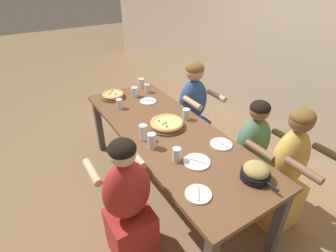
# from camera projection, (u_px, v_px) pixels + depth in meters

# --- Properties ---
(ground_plane) EXTENTS (18.00, 18.00, 0.00)m
(ground_plane) POSITION_uv_depth(u_px,v_px,m) (168.00, 188.00, 2.84)
(ground_plane) COLOR #896B4C
(ground_plane) RESTS_ON ground
(restaurant_back_panel) EXTENTS (10.00, 0.06, 3.20)m
(restaurant_back_panel) POSITION_uv_depth(u_px,v_px,m) (307.00, 16.00, 2.79)
(restaurant_back_panel) COLOR beige
(restaurant_back_panel) RESTS_ON ground
(dining_table) EXTENTS (2.25, 0.82, 0.75)m
(dining_table) POSITION_uv_depth(u_px,v_px,m) (168.00, 138.00, 2.49)
(dining_table) COLOR brown
(dining_table) RESTS_ON ground
(pizza_board_main) EXTENTS (0.28, 0.28, 0.06)m
(pizza_board_main) POSITION_uv_depth(u_px,v_px,m) (113.00, 95.00, 3.04)
(pizza_board_main) COLOR brown
(pizza_board_main) RESTS_ON dining_table
(pizza_board_second) EXTENTS (0.35, 0.35, 0.06)m
(pizza_board_second) POSITION_uv_depth(u_px,v_px,m) (167.00, 124.00, 2.49)
(pizza_board_second) COLOR brown
(pizza_board_second) RESTS_ON dining_table
(skillet_bowl) EXTENTS (0.31, 0.21, 0.13)m
(skillet_bowl) POSITION_uv_depth(u_px,v_px,m) (256.00, 172.00, 1.87)
(skillet_bowl) COLOR black
(skillet_bowl) RESTS_ON dining_table
(empty_plate_a) EXTENTS (0.19, 0.19, 0.02)m
(empty_plate_a) POSITION_uv_depth(u_px,v_px,m) (221.00, 144.00, 2.25)
(empty_plate_a) COLOR white
(empty_plate_a) RESTS_ON dining_table
(empty_plate_b) EXTENTS (0.18, 0.18, 0.02)m
(empty_plate_b) POSITION_uv_depth(u_px,v_px,m) (148.00, 101.00, 2.96)
(empty_plate_b) COLOR white
(empty_plate_b) RESTS_ON dining_table
(empty_plate_c) EXTENTS (0.21, 0.21, 0.02)m
(empty_plate_c) POSITION_uv_depth(u_px,v_px,m) (197.00, 162.00, 2.05)
(empty_plate_c) COLOR white
(empty_plate_c) RESTS_ON dining_table
(empty_plate_d) EXTENTS (0.18, 0.18, 0.02)m
(empty_plate_d) POSITION_uv_depth(u_px,v_px,m) (198.00, 194.00, 1.77)
(empty_plate_d) COLOR white
(empty_plate_d) RESTS_ON dining_table
(cocktail_glass_blue) EXTENTS (0.07, 0.07, 0.13)m
(cocktail_glass_blue) POSITION_uv_depth(u_px,v_px,m) (147.00, 89.00, 3.16)
(cocktail_glass_blue) COLOR silver
(cocktail_glass_blue) RESTS_ON dining_table
(drinking_glass_a) EXTENTS (0.07, 0.07, 0.13)m
(drinking_glass_a) POSITION_uv_depth(u_px,v_px,m) (152.00, 141.00, 2.20)
(drinking_glass_a) COLOR silver
(drinking_glass_a) RESTS_ON dining_table
(drinking_glass_b) EXTENTS (0.07, 0.07, 0.12)m
(drinking_glass_b) POSITION_uv_depth(u_px,v_px,m) (177.00, 155.00, 2.05)
(drinking_glass_b) COLOR silver
(drinking_glass_b) RESTS_ON dining_table
(drinking_glass_c) EXTENTS (0.08, 0.08, 0.12)m
(drinking_glass_c) POSITION_uv_depth(u_px,v_px,m) (135.00, 92.00, 3.05)
(drinking_glass_c) COLOR silver
(drinking_glass_c) RESTS_ON dining_table
(drinking_glass_d) EXTENTS (0.08, 0.08, 0.11)m
(drinking_glass_d) POSITION_uv_depth(u_px,v_px,m) (142.00, 83.00, 3.28)
(drinking_glass_d) COLOR silver
(drinking_glass_d) RESTS_ON dining_table
(drinking_glass_e) EXTENTS (0.07, 0.07, 0.15)m
(drinking_glass_e) POSITION_uv_depth(u_px,v_px,m) (143.00, 133.00, 2.30)
(drinking_glass_e) COLOR silver
(drinking_glass_e) RESTS_ON dining_table
(drinking_glass_f) EXTENTS (0.07, 0.07, 0.10)m
(drinking_glass_f) POSITION_uv_depth(u_px,v_px,m) (119.00, 104.00, 2.80)
(drinking_glass_f) COLOR silver
(drinking_glass_f) RESTS_ON dining_table
(drinking_glass_g) EXTENTS (0.07, 0.07, 0.11)m
(drinking_glass_g) POSITION_uv_depth(u_px,v_px,m) (186.00, 115.00, 2.60)
(drinking_glass_g) COLOR silver
(drinking_glass_g) RESTS_ON dining_table
(diner_far_right) EXTENTS (0.51, 0.40, 1.19)m
(diner_far_right) POSITION_uv_depth(u_px,v_px,m) (285.00, 177.00, 2.22)
(diner_far_right) COLOR gold
(diner_far_right) RESTS_ON ground
(diner_near_midright) EXTENTS (0.51, 0.40, 1.13)m
(diner_near_midright) POSITION_uv_depth(u_px,v_px,m) (129.00, 208.00, 1.97)
(diner_near_midright) COLOR #B22D2D
(diner_near_midright) RESTS_ON ground
(diner_far_midleft) EXTENTS (0.51, 0.40, 1.17)m
(diner_far_midleft) POSITION_uv_depth(u_px,v_px,m) (193.00, 113.00, 3.16)
(diner_far_midleft) COLOR #2D5193
(diner_far_midleft) RESTS_ON ground
(diner_far_midright) EXTENTS (0.51, 0.40, 1.09)m
(diner_far_midright) POSITION_uv_depth(u_px,v_px,m) (250.00, 157.00, 2.52)
(diner_far_midright) COLOR #477556
(diner_far_midright) RESTS_ON ground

